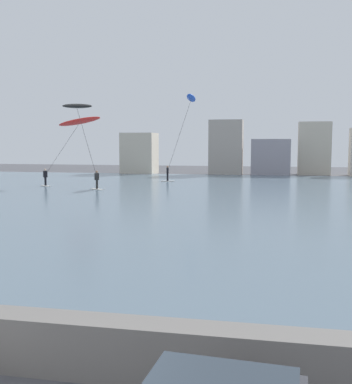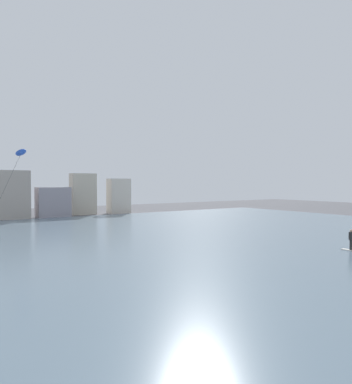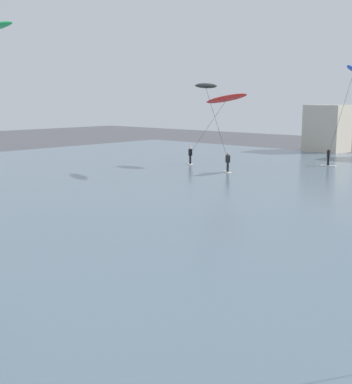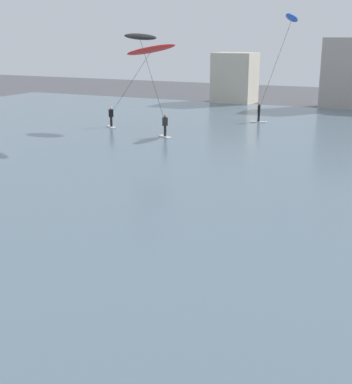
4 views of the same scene
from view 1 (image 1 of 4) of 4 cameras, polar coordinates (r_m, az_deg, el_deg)
name	(u,v)px [view 1 (image 1 of 4)]	position (r m, az deg, el deg)	size (l,w,h in m)	color
seawall_barrier	(109,348)	(9.06, -8.08, -18.10)	(60.00, 0.70, 1.06)	slate
water_bay	(231,200)	(34.85, 6.67, -0.91)	(84.00, 52.00, 0.10)	slate
far_shore_buildings	(242,151)	(62.36, 7.94, 4.85)	(32.91, 5.28, 7.08)	beige
kitesurfer_red	(77,125)	(46.37, -11.76, 7.90)	(5.57, 3.41, 6.80)	silver
kitesurfer_black	(78,112)	(40.63, -11.64, 9.38)	(3.69, 3.78, 7.44)	silver
kitesurfer_blue	(188,109)	(47.92, 1.44, 9.97)	(4.08, 3.58, 8.95)	silver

